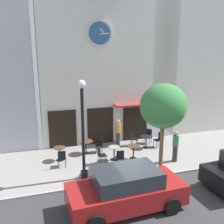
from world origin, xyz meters
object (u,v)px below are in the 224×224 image
at_px(street_lamp, 83,131).
at_px(pedestrian_green, 175,146).
at_px(street_tree, 163,106).
at_px(cafe_chair_left_end, 101,154).
at_px(cafe_table_center_left, 133,150).
at_px(pedestrian_orange, 118,132).
at_px(parked_car_red, 126,189).
at_px(cafe_table_center, 114,151).
at_px(cafe_chair_facing_street, 133,138).
at_px(cafe_chair_under_awning, 159,139).
at_px(cafe_chair_corner, 120,157).
at_px(cafe_table_near_door, 86,144).
at_px(cafe_chair_mid_row, 101,143).
at_px(cafe_chair_outer, 148,135).
at_px(cafe_chair_right_end, 62,157).
at_px(cafe_table_center_right, 60,152).
at_px(cafe_table_near_curb, 146,140).

bearing_deg(street_lamp, pedestrian_green, 4.68).
relative_size(street_lamp, street_tree, 1.06).
xyz_separation_m(street_tree, cafe_chair_left_end, (-2.74, 1.34, -2.64)).
height_order(cafe_table_center_left, pedestrian_orange, pedestrian_orange).
distance_m(cafe_table_center_left, parked_car_red, 4.42).
relative_size(cafe_table_center, cafe_chair_facing_street, 0.83).
distance_m(cafe_chair_facing_street, pedestrian_orange, 0.99).
xyz_separation_m(cafe_chair_under_awning, pedestrian_green, (-0.12, -2.09, 0.33)).
relative_size(cafe_chair_corner, parked_car_red, 0.21).
height_order(pedestrian_orange, parked_car_red, pedestrian_orange).
bearing_deg(parked_car_red, street_lamp, 111.74).
bearing_deg(cafe_table_near_door, cafe_chair_mid_row, -3.80).
distance_m(cafe_table_near_door, cafe_chair_outer, 4.13).
bearing_deg(cafe_chair_left_end, cafe_chair_under_awning, 17.41).
xyz_separation_m(cafe_chair_mid_row, cafe_chair_outer, (3.26, 0.55, 0.00)).
distance_m(cafe_table_center, cafe_chair_right_end, 2.77).
height_order(cafe_table_center_right, cafe_table_center, cafe_table_center).
height_order(cafe_table_center, cafe_chair_mid_row, cafe_chair_mid_row).
bearing_deg(cafe_table_center_left, cafe_chair_outer, 47.58).
bearing_deg(cafe_chair_facing_street, street_tree, -86.40).
distance_m(cafe_table_center, pedestrian_green, 3.25).
distance_m(cafe_chair_corner, cafe_chair_mid_row, 2.15).
bearing_deg(pedestrian_green, cafe_table_center_left, 155.48).
distance_m(street_tree, cafe_table_near_door, 5.04).
relative_size(cafe_chair_corner, pedestrian_orange, 0.54).
bearing_deg(pedestrian_green, cafe_table_near_door, 150.98).
relative_size(street_tree, cafe_table_center_left, 5.57).
bearing_deg(cafe_chair_left_end, pedestrian_green, -12.39).
relative_size(cafe_table_center, cafe_chair_corner, 0.83).
bearing_deg(cafe_chair_right_end, pedestrian_green, -10.00).
xyz_separation_m(cafe_chair_corner, cafe_chair_mid_row, (-0.46, 2.10, 0.00)).
relative_size(cafe_chair_under_awning, parked_car_red, 0.21).
bearing_deg(pedestrian_orange, cafe_chair_outer, -2.62).
distance_m(cafe_table_center, pedestrian_orange, 2.09).
bearing_deg(cafe_chair_outer, cafe_chair_left_end, -150.77).
distance_m(street_tree, cafe_table_center_right, 5.93).
bearing_deg(cafe_chair_facing_street, cafe_chair_outer, 8.32).
bearing_deg(cafe_table_center_right, cafe_chair_right_end, -88.18).
xyz_separation_m(cafe_table_center_left, cafe_chair_mid_row, (-1.47, 1.42, -0.00)).
height_order(cafe_chair_mid_row, cafe_chair_outer, same).
xyz_separation_m(cafe_chair_left_end, cafe_chair_mid_row, (0.38, 1.49, 0.00)).
distance_m(cafe_table_center_right, cafe_table_near_door, 1.61).
height_order(cafe_chair_left_end, pedestrian_orange, pedestrian_orange).
bearing_deg(street_tree, cafe_chair_corner, 159.01).
bearing_deg(cafe_table_center_right, cafe_table_near_curb, 3.28).
bearing_deg(cafe_chair_corner, cafe_chair_mid_row, 102.44).
bearing_deg(cafe_chair_under_awning, parked_car_red, -127.82).
bearing_deg(cafe_table_center, pedestrian_orange, 65.96).
bearing_deg(street_tree, parked_car_red, -137.20).
relative_size(cafe_chair_left_end, cafe_chair_mid_row, 1.00).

